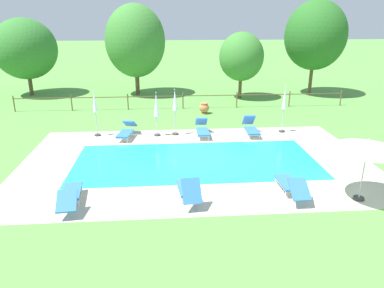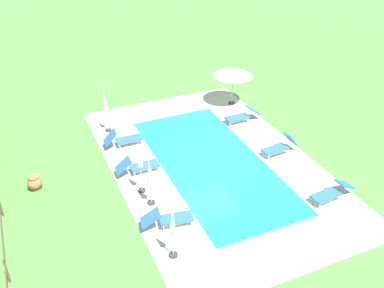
{
  "view_description": "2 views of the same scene",
  "coord_description": "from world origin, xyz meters",
  "px_view_note": "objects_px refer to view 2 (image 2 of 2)",
  "views": [
    {
      "loc": [
        -1.29,
        -14.2,
        5.85
      ],
      "look_at": [
        -0.13,
        0.5,
        0.6
      ],
      "focal_mm": 33.81,
      "sensor_mm": 36.0,
      "label": 1
    },
    {
      "loc": [
        -15.13,
        7.67,
        11.55
      ],
      "look_at": [
        0.23,
        0.92,
        1.14
      ],
      "focal_mm": 40.53,
      "sensor_mm": 36.0,
      "label": 2
    }
  ],
  "objects_px": {
    "sun_lounger_south_mid": "(331,192)",
    "terracotta_urn_near_fence": "(35,182)",
    "sun_lounger_south_near_corner": "(169,218)",
    "patio_umbrella_closed_row_mid_west": "(172,223)",
    "sun_lounger_north_mid": "(242,116)",
    "patio_umbrella_closed_row_centre": "(140,160)",
    "patio_umbrella_closed_row_west": "(105,104)",
    "sun_lounger_north_end": "(279,146)",
    "patio_umbrella_open_foreground": "(233,73)",
    "patio_umbrella_closed_row_east": "(149,174)",
    "sun_lounger_north_near_steps": "(124,139)",
    "sun_lounger_north_far": "(138,166)"
  },
  "relations": [
    {
      "from": "sun_lounger_north_near_steps",
      "to": "sun_lounger_north_mid",
      "type": "distance_m",
      "value": 6.64
    },
    {
      "from": "sun_lounger_north_near_steps",
      "to": "sun_lounger_north_far",
      "type": "height_order",
      "value": "sun_lounger_north_near_steps"
    },
    {
      "from": "patio_umbrella_open_foreground",
      "to": "terracotta_urn_near_fence",
      "type": "distance_m",
      "value": 12.43
    },
    {
      "from": "patio_umbrella_closed_row_west",
      "to": "patio_umbrella_closed_row_east",
      "type": "height_order",
      "value": "patio_umbrella_closed_row_west"
    },
    {
      "from": "sun_lounger_south_mid",
      "to": "patio_umbrella_closed_row_west",
      "type": "bearing_deg",
      "value": 37.19
    },
    {
      "from": "sun_lounger_south_near_corner",
      "to": "patio_umbrella_closed_row_mid_west",
      "type": "relative_size",
      "value": 0.88
    },
    {
      "from": "patio_umbrella_open_foreground",
      "to": "terracotta_urn_near_fence",
      "type": "bearing_deg",
      "value": 108.68
    },
    {
      "from": "patio_umbrella_closed_row_west",
      "to": "patio_umbrella_closed_row_centre",
      "type": "bearing_deg",
      "value": -179.79
    },
    {
      "from": "sun_lounger_south_near_corner",
      "to": "sun_lounger_south_mid",
      "type": "relative_size",
      "value": 0.99
    },
    {
      "from": "sun_lounger_south_near_corner",
      "to": "patio_umbrella_closed_row_centre",
      "type": "distance_m",
      "value": 2.79
    },
    {
      "from": "sun_lounger_north_far",
      "to": "patio_umbrella_closed_row_mid_west",
      "type": "height_order",
      "value": "patio_umbrella_closed_row_mid_west"
    },
    {
      "from": "sun_lounger_north_end",
      "to": "patio_umbrella_closed_row_east",
      "type": "height_order",
      "value": "patio_umbrella_closed_row_east"
    },
    {
      "from": "sun_lounger_north_mid",
      "to": "sun_lounger_south_mid",
      "type": "xyz_separation_m",
      "value": [
        -7.42,
        -0.1,
        -0.01
      ]
    },
    {
      "from": "patio_umbrella_closed_row_mid_west",
      "to": "patio_umbrella_closed_row_east",
      "type": "relative_size",
      "value": 1.05
    },
    {
      "from": "sun_lounger_south_mid",
      "to": "terracotta_urn_near_fence",
      "type": "relative_size",
      "value": 3.08
    },
    {
      "from": "patio_umbrella_closed_row_west",
      "to": "sun_lounger_south_mid",
      "type": "bearing_deg",
      "value": -142.81
    },
    {
      "from": "sun_lounger_south_near_corner",
      "to": "patio_umbrella_closed_row_east",
      "type": "xyz_separation_m",
      "value": [
        1.54,
        0.19,
        1.12
      ]
    },
    {
      "from": "sun_lounger_south_mid",
      "to": "patio_umbrella_closed_row_west",
      "type": "height_order",
      "value": "patio_umbrella_closed_row_west"
    },
    {
      "from": "sun_lounger_north_far",
      "to": "sun_lounger_south_mid",
      "type": "height_order",
      "value": "sun_lounger_north_far"
    },
    {
      "from": "patio_umbrella_closed_row_centre",
      "to": "sun_lounger_north_mid",
      "type": "bearing_deg",
      "value": -61.85
    },
    {
      "from": "patio_umbrella_open_foreground",
      "to": "patio_umbrella_closed_row_mid_west",
      "type": "xyz_separation_m",
      "value": [
        -9.93,
        7.66,
        -0.4
      ]
    },
    {
      "from": "sun_lounger_north_end",
      "to": "patio_umbrella_closed_row_centre",
      "type": "relative_size",
      "value": 0.8
    },
    {
      "from": "sun_lounger_north_mid",
      "to": "patio_umbrella_open_foreground",
      "type": "height_order",
      "value": "patio_umbrella_open_foreground"
    },
    {
      "from": "sun_lounger_north_mid",
      "to": "patio_umbrella_closed_row_centre",
      "type": "height_order",
      "value": "patio_umbrella_closed_row_centre"
    },
    {
      "from": "sun_lounger_south_near_corner",
      "to": "patio_umbrella_closed_row_mid_west",
      "type": "bearing_deg",
      "value": 164.37
    },
    {
      "from": "sun_lounger_north_near_steps",
      "to": "patio_umbrella_closed_row_centre",
      "type": "distance_m",
      "value": 4.1
    },
    {
      "from": "sun_lounger_south_near_corner",
      "to": "patio_umbrella_closed_row_mid_west",
      "type": "height_order",
      "value": "patio_umbrella_closed_row_mid_west"
    },
    {
      "from": "sun_lounger_south_mid",
      "to": "patio_umbrella_closed_row_east",
      "type": "bearing_deg",
      "value": 68.53
    },
    {
      "from": "sun_lounger_north_end",
      "to": "patio_umbrella_closed_row_centre",
      "type": "bearing_deg",
      "value": 91.44
    },
    {
      "from": "patio_umbrella_closed_row_mid_west",
      "to": "patio_umbrella_closed_row_east",
      "type": "height_order",
      "value": "patio_umbrella_closed_row_mid_west"
    },
    {
      "from": "sun_lounger_north_end",
      "to": "terracotta_urn_near_fence",
      "type": "bearing_deg",
      "value": 80.94
    },
    {
      "from": "patio_umbrella_closed_row_east",
      "to": "patio_umbrella_closed_row_west",
      "type": "bearing_deg",
      "value": 1.01
    },
    {
      "from": "sun_lounger_north_mid",
      "to": "sun_lounger_south_near_corner",
      "type": "xyz_separation_m",
      "value": [
        -6.21,
        6.69,
        -0.0
      ]
    },
    {
      "from": "patio_umbrella_closed_row_east",
      "to": "sun_lounger_south_near_corner",
      "type": "bearing_deg",
      "value": -172.96
    },
    {
      "from": "sun_lounger_north_far",
      "to": "sun_lounger_south_near_corner",
      "type": "distance_m",
      "value": 3.85
    },
    {
      "from": "sun_lounger_south_mid",
      "to": "sun_lounger_south_near_corner",
      "type": "bearing_deg",
      "value": 79.94
    },
    {
      "from": "sun_lounger_north_end",
      "to": "patio_umbrella_closed_row_mid_west",
      "type": "relative_size",
      "value": 0.8
    },
    {
      "from": "sun_lounger_north_mid",
      "to": "patio_umbrella_open_foreground",
      "type": "bearing_deg",
      "value": -14.02
    },
    {
      "from": "sun_lounger_north_mid",
      "to": "sun_lounger_south_near_corner",
      "type": "bearing_deg",
      "value": 132.89
    },
    {
      "from": "patio_umbrella_closed_row_mid_west",
      "to": "patio_umbrella_closed_row_centre",
      "type": "xyz_separation_m",
      "value": [
        4.01,
        -0.14,
        0.07
      ]
    },
    {
      "from": "sun_lounger_north_near_steps",
      "to": "terracotta_urn_near_fence",
      "type": "distance_m",
      "value": 4.89
    },
    {
      "from": "sun_lounger_south_near_corner",
      "to": "patio_umbrella_closed_row_east",
      "type": "height_order",
      "value": "patio_umbrella_closed_row_east"
    },
    {
      "from": "sun_lounger_north_mid",
      "to": "patio_umbrella_closed_row_mid_west",
      "type": "bearing_deg",
      "value": 137.42
    },
    {
      "from": "patio_umbrella_open_foreground",
      "to": "patio_umbrella_closed_row_mid_west",
      "type": "height_order",
      "value": "patio_umbrella_closed_row_mid_west"
    },
    {
      "from": "sun_lounger_north_end",
      "to": "patio_umbrella_open_foreground",
      "type": "relative_size",
      "value": 0.85
    },
    {
      "from": "sun_lounger_north_near_steps",
      "to": "sun_lounger_north_far",
      "type": "distance_m",
      "value": 2.53
    },
    {
      "from": "patio_umbrella_open_foreground",
      "to": "patio_umbrella_closed_row_mid_west",
      "type": "relative_size",
      "value": 0.94
    },
    {
      "from": "patio_umbrella_closed_row_west",
      "to": "patio_umbrella_closed_row_east",
      "type": "xyz_separation_m",
      "value": [
        -6.61,
        -0.12,
        -0.12
      ]
    },
    {
      "from": "sun_lounger_north_end",
      "to": "sun_lounger_south_near_corner",
      "type": "relative_size",
      "value": 0.91
    },
    {
      "from": "sun_lounger_north_mid",
      "to": "patio_umbrella_open_foreground",
      "type": "relative_size",
      "value": 0.9
    }
  ]
}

